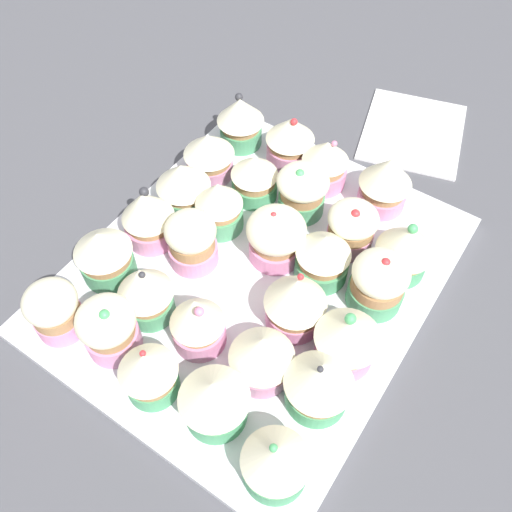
# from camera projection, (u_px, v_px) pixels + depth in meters

# --- Properties ---
(ground_plane) EXTENTS (1.80, 1.80, 0.03)m
(ground_plane) POSITION_uv_depth(u_px,v_px,m) (256.00, 284.00, 0.65)
(ground_plane) COLOR #4C4C51
(baking_tray) EXTENTS (0.44, 0.38, 0.01)m
(baking_tray) POSITION_uv_depth(u_px,v_px,m) (256.00, 274.00, 0.64)
(baking_tray) COLOR silver
(baking_tray) RESTS_ON ground_plane
(cupcake_0) EXTENTS (0.06, 0.06, 0.07)m
(cupcake_0) POSITION_uv_depth(u_px,v_px,m) (276.00, 461.00, 0.47)
(cupcake_0) COLOR #4C9E6B
(cupcake_0) RESTS_ON baking_tray
(cupcake_1) EXTENTS (0.07, 0.07, 0.08)m
(cupcake_1) POSITION_uv_depth(u_px,v_px,m) (319.00, 382.00, 0.51)
(cupcake_1) COLOR #4C9E6B
(cupcake_1) RESTS_ON baking_tray
(cupcake_2) EXTENTS (0.07, 0.07, 0.08)m
(cupcake_2) POSITION_uv_depth(u_px,v_px,m) (348.00, 338.00, 0.54)
(cupcake_2) COLOR pink
(cupcake_2) RESTS_ON baking_tray
(cupcake_3) EXTENTS (0.06, 0.06, 0.08)m
(cupcake_3) POSITION_uv_depth(u_px,v_px,m) (378.00, 282.00, 0.58)
(cupcake_3) COLOR #4C9E6B
(cupcake_3) RESTS_ON baking_tray
(cupcake_4) EXTENTS (0.07, 0.07, 0.08)m
(cupcake_4) POSITION_uv_depth(u_px,v_px,m) (406.00, 248.00, 0.60)
(cupcake_4) COLOR #4C9E6B
(cupcake_4) RESTS_ON baking_tray
(cupcake_5) EXTENTS (0.07, 0.07, 0.07)m
(cupcake_5) POSITION_uv_depth(u_px,v_px,m) (214.00, 399.00, 0.50)
(cupcake_5) COLOR #4C9E6B
(cupcake_5) RESTS_ON baking_tray
(cupcake_6) EXTENTS (0.07, 0.07, 0.07)m
(cupcake_6) POSITION_uv_depth(u_px,v_px,m) (262.00, 356.00, 0.53)
(cupcake_6) COLOR pink
(cupcake_6) RESTS_ON baking_tray
(cupcake_7) EXTENTS (0.07, 0.07, 0.08)m
(cupcake_7) POSITION_uv_depth(u_px,v_px,m) (296.00, 301.00, 0.56)
(cupcake_7) COLOR pink
(cupcake_7) RESTS_ON baking_tray
(cupcake_8) EXTENTS (0.06, 0.06, 0.07)m
(cupcake_8) POSITION_uv_depth(u_px,v_px,m) (323.00, 256.00, 0.60)
(cupcake_8) COLOR #4C9E6B
(cupcake_8) RESTS_ON baking_tray
(cupcake_9) EXTENTS (0.06, 0.06, 0.07)m
(cupcake_9) POSITION_uv_depth(u_px,v_px,m) (352.00, 227.00, 0.63)
(cupcake_9) COLOR pink
(cupcake_9) RESTS_ON baking_tray
(cupcake_10) EXTENTS (0.06, 0.06, 0.08)m
(cupcake_10) POSITION_uv_depth(u_px,v_px,m) (386.00, 181.00, 0.66)
(cupcake_10) COLOR pink
(cupcake_10) RESTS_ON baking_tray
(cupcake_11) EXTENTS (0.06, 0.06, 0.07)m
(cupcake_11) POSITION_uv_depth(u_px,v_px,m) (148.00, 372.00, 0.52)
(cupcake_11) COLOR #4C9E6B
(cupcake_11) RESTS_ON baking_tray
(cupcake_12) EXTENTS (0.06, 0.06, 0.08)m
(cupcake_12) POSITION_uv_depth(u_px,v_px,m) (201.00, 323.00, 0.55)
(cupcake_12) COLOR pink
(cupcake_12) RESTS_ON baking_tray
(cupcake_13) EXTENTS (0.07, 0.07, 0.07)m
(cupcake_13) POSITION_uv_depth(u_px,v_px,m) (276.00, 236.00, 0.62)
(cupcake_13) COLOR pink
(cupcake_13) RESTS_ON baking_tray
(cupcake_14) EXTENTS (0.06, 0.06, 0.07)m
(cupcake_14) POSITION_uv_depth(u_px,v_px,m) (302.00, 190.00, 0.66)
(cupcake_14) COLOR #4C9E6B
(cupcake_14) RESTS_ON baking_tray
(cupcake_15) EXTENTS (0.06, 0.06, 0.07)m
(cupcake_15) POSITION_uv_depth(u_px,v_px,m) (325.00, 163.00, 0.68)
(cupcake_15) COLOR pink
(cupcake_15) RESTS_ON baking_tray
(cupcake_16) EXTENTS (0.06, 0.06, 0.07)m
(cupcake_16) POSITION_uv_depth(u_px,v_px,m) (109.00, 328.00, 0.55)
(cupcake_16) COLOR pink
(cupcake_16) RESTS_ON baking_tray
(cupcake_17) EXTENTS (0.06, 0.06, 0.08)m
(cupcake_17) POSITION_uv_depth(u_px,v_px,m) (145.00, 291.00, 0.57)
(cupcake_17) COLOR #4C9E6B
(cupcake_17) RESTS_ON baking_tray
(cupcake_18) EXTENTS (0.06, 0.06, 0.07)m
(cupcake_18) POSITION_uv_depth(u_px,v_px,m) (192.00, 240.00, 0.61)
(cupcake_18) COLOR pink
(cupcake_18) RESTS_ON baking_tray
(cupcake_19) EXTENTS (0.06, 0.06, 0.07)m
(cupcake_19) POSITION_uv_depth(u_px,v_px,m) (219.00, 205.00, 0.64)
(cupcake_19) COLOR #4C9E6B
(cupcake_19) RESTS_ON baking_tray
(cupcake_20) EXTENTS (0.06, 0.06, 0.07)m
(cupcake_20) POSITION_uv_depth(u_px,v_px,m) (254.00, 176.00, 0.67)
(cupcake_20) COLOR #4C9E6B
(cupcake_20) RESTS_ON baking_tray
(cupcake_21) EXTENTS (0.06, 0.06, 0.08)m
(cupcake_21) POSITION_uv_depth(u_px,v_px,m) (290.00, 140.00, 0.71)
(cupcake_21) COLOR pink
(cupcake_21) RESTS_ON baking_tray
(cupcake_22) EXTENTS (0.06, 0.06, 0.07)m
(cupcake_22) POSITION_uv_depth(u_px,v_px,m) (54.00, 309.00, 0.56)
(cupcake_22) COLOR pink
(cupcake_22) RESTS_ON baking_tray
(cupcake_23) EXTENTS (0.06, 0.06, 0.07)m
(cupcake_23) POSITION_uv_depth(u_px,v_px,m) (104.00, 254.00, 0.60)
(cupcake_23) COLOR #4C9E6B
(cupcake_23) RESTS_ON baking_tray
(cupcake_24) EXTENTS (0.06, 0.06, 0.08)m
(cupcake_24) POSITION_uv_depth(u_px,v_px,m) (148.00, 216.00, 0.63)
(cupcake_24) COLOR pink
(cupcake_24) RESTS_ON baking_tray
(cupcake_25) EXTENTS (0.07, 0.07, 0.07)m
(cupcake_25) POSITION_uv_depth(u_px,v_px,m) (183.00, 184.00, 0.66)
(cupcake_25) COLOR #4C9E6B
(cupcake_25) RESTS_ON baking_tray
(cupcake_26) EXTENTS (0.07, 0.07, 0.06)m
(cupcake_26) POSITION_uv_depth(u_px,v_px,m) (209.00, 154.00, 0.70)
(cupcake_26) COLOR pink
(cupcake_26) RESTS_ON baking_tray
(cupcake_27) EXTENTS (0.06, 0.06, 0.08)m
(cupcake_27) POSITION_uv_depth(u_px,v_px,m) (241.00, 120.00, 0.73)
(cupcake_27) COLOR #4C9E6B
(cupcake_27) RESTS_ON baking_tray
(napkin) EXTENTS (0.19, 0.18, 0.01)m
(napkin) POSITION_uv_depth(u_px,v_px,m) (413.00, 131.00, 0.78)
(napkin) COLOR white
(napkin) RESTS_ON ground_plane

